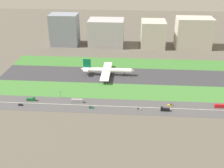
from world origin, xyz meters
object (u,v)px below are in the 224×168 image
object	(u,v)px
car_0	(138,109)
hangar_building	(106,33)
bus_1	(77,101)
car_1	(20,105)
bus_0	(221,106)
cargo_warehouse	(193,33)
airliner	(107,70)
car_2	(91,107)
terminal_building	(65,30)
fuel_tank_west	(107,33)
office_tower	(153,34)
truck_1	(165,109)
car_3	(170,105)
traffic_light	(60,94)
truck_0	(31,99)

from	to	relation	value
car_0	hangar_building	size ratio (longest dim) A/B	0.08
hangar_building	bus_1	bearing A→B (deg)	-93.80
car_1	bus_1	size ratio (longest dim) A/B	0.38
bus_0	cargo_warehouse	xyz separation A→B (m)	(6.33, 182.00, 21.09)
bus_1	hangar_building	world-z (taller)	hangar_building
airliner	bus_0	world-z (taller)	airliner
car_2	terminal_building	distance (m)	204.98
car_2	fuel_tank_west	xyz separation A→B (m)	(-6.31, 237.00, 5.83)
office_tower	cargo_warehouse	xyz separation A→B (m)	(60.58, 0.00, 2.84)
truck_1	car_0	world-z (taller)	truck_1
airliner	bus_1	xyz separation A→B (m)	(-22.82, -68.00, -4.41)
bus_1	car_3	bearing A→B (deg)	0.00
hangar_building	office_tower	distance (m)	71.71
airliner	traffic_light	distance (m)	72.95
airliner	car_0	xyz separation A→B (m)	(37.16, -78.00, -5.31)
traffic_light	car_2	bearing A→B (deg)	-28.22
car_3	car_0	bearing A→B (deg)	-161.95
traffic_light	fuel_tank_west	xyz separation A→B (m)	(27.23, 219.01, 2.46)
airliner	bus_0	distance (m)	133.87
car_1	car_2	bearing A→B (deg)	-180.00
airliner	office_tower	distance (m)	130.02
car_2	traffic_light	world-z (taller)	traffic_light
airliner	car_1	xyz separation A→B (m)	(-76.71, -78.00, -5.31)
truck_0	airliner	bearing A→B (deg)	44.45
airliner	fuel_tank_west	bearing A→B (deg)	95.11
car_1	terminal_building	size ratio (longest dim) A/B	0.09
car_1	bus_0	world-z (taller)	bus_0
hangar_building	car_2	bearing A→B (deg)	-89.16
bus_1	cargo_warehouse	size ratio (longest dim) A/B	0.22
car_0	bus_1	size ratio (longest dim) A/B	0.38
car_1	traffic_light	world-z (taller)	traffic_light
airliner	car_1	bearing A→B (deg)	-134.52
car_1	terminal_building	distance (m)	193.39
airliner	truck_0	xyz separation A→B (m)	(-69.31, -68.00, -4.56)
bus_1	truck_0	bearing A→B (deg)	180.00
airliner	truck_1	distance (m)	99.50
bus_0	car_1	bearing A→B (deg)	-177.02
car_2	cargo_warehouse	size ratio (longest dim) A/B	0.08
car_2	hangar_building	size ratio (longest dim) A/B	0.08
car_2	bus_1	bearing A→B (deg)	-33.85
car_3	terminal_building	xyz separation A→B (m)	(-143.69, 182.00, 23.16)
car_3	fuel_tank_west	distance (m)	241.45
airliner	terminal_building	distance (m)	138.08
bus_1	terminal_building	xyz separation A→B (m)	(-53.02, 182.00, 22.26)
cargo_warehouse	car_3	bearing A→B (deg)	-106.44
truck_1	hangar_building	xyz separation A→B (m)	(-72.35, 192.00, 18.81)
car_1	car_3	size ratio (longest dim) A/B	1.00
cargo_warehouse	fuel_tank_west	size ratio (longest dim) A/B	2.35
truck_1	airliner	bearing A→B (deg)	-51.69
truck_1	car_3	distance (m)	11.81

